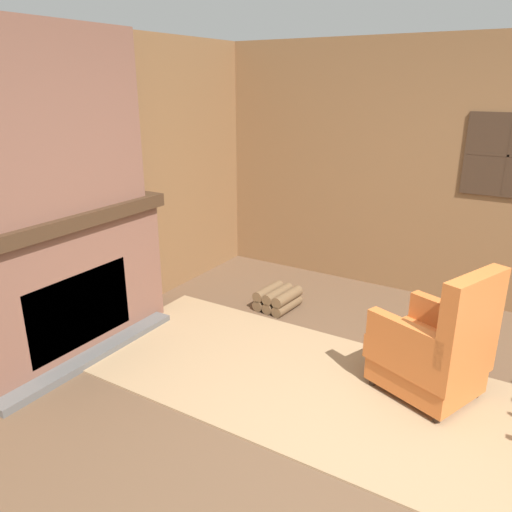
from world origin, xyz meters
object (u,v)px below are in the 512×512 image
(armchair, at_px, (434,351))
(storage_case, at_px, (93,196))
(firewood_stack, at_px, (278,298))
(decorative_plate_on_mantel, at_px, (39,197))

(armchair, distance_m, storage_case, 2.91)
(storage_case, bearing_deg, armchair, 10.85)
(firewood_stack, relative_size, decorative_plate_on_mantel, 1.48)
(firewood_stack, distance_m, decorative_plate_on_mantel, 2.37)
(firewood_stack, distance_m, storage_case, 2.00)
(armchair, distance_m, decorative_plate_on_mantel, 3.08)
(armchair, xyz_separation_m, storage_case, (-2.72, -0.52, 0.89))
(firewood_stack, bearing_deg, armchair, -23.34)
(decorative_plate_on_mantel, bearing_deg, armchair, 20.03)
(storage_case, bearing_deg, decorative_plate_on_mantel, -92.41)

